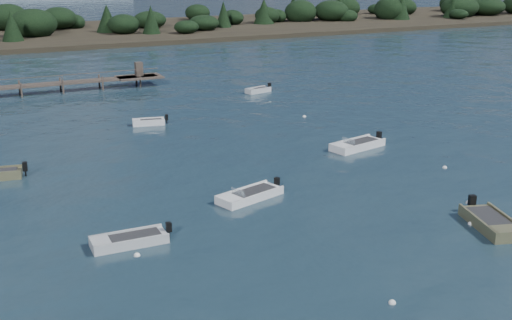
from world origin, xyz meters
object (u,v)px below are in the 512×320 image
tender_far_white (149,123)px  dinghy_mid_white_a (250,197)px  dinghy_mid_white_b (357,146)px  tender_far_grey_b (258,91)px  dinghy_extra_a (492,225)px  dinghy_mid_grey (129,242)px

tender_far_white → dinghy_mid_white_a: bearing=-89.0°
dinghy_mid_white_b → tender_far_grey_b: 22.58m
dinghy_mid_white_b → dinghy_mid_white_a: dinghy_mid_white_b is taller
dinghy_mid_white_a → dinghy_extra_a: bearing=-43.9°
tender_far_white → dinghy_mid_grey: bearing=-108.8°
tender_far_grey_b → dinghy_mid_white_a: bearing=-116.7°
tender_far_grey_b → dinghy_mid_grey: size_ratio=0.77×
dinghy_mid_white_b → tender_far_white: (-12.43, 13.97, -0.01)m
tender_far_white → dinghy_mid_grey: (-7.98, -23.41, -0.01)m
tender_far_grey_b → dinghy_mid_white_a: dinghy_mid_white_a is taller
tender_far_grey_b → tender_far_white: tender_far_grey_b is taller
dinghy_extra_a → tender_far_grey_b: bearing=83.5°
dinghy_mid_white_a → tender_far_grey_b: bearing=63.3°
dinghy_mid_grey → dinghy_mid_white_a: size_ratio=0.90×
tender_far_white → dinghy_mid_white_b: bearing=-48.3°
dinghy_extra_a → dinghy_mid_grey: (-18.41, 6.46, -0.03)m
dinghy_extra_a → dinghy_mid_grey: bearing=160.7°
dinghy_mid_white_b → dinghy_extra_a: (-2.01, -15.89, 0.01)m
tender_far_white → dinghy_mid_white_a: (0.36, -20.18, -0.01)m
dinghy_mid_grey → dinghy_mid_white_a: 8.95m
tender_far_grey_b → dinghy_mid_white_a: size_ratio=0.70×
dinghy_extra_a → dinghy_mid_white_a: dinghy_extra_a is taller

